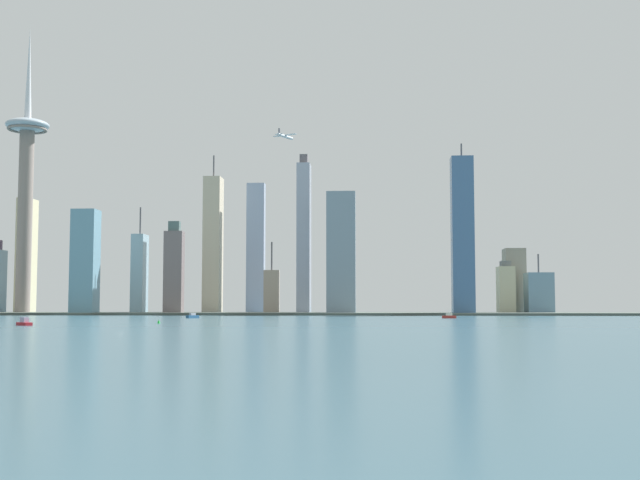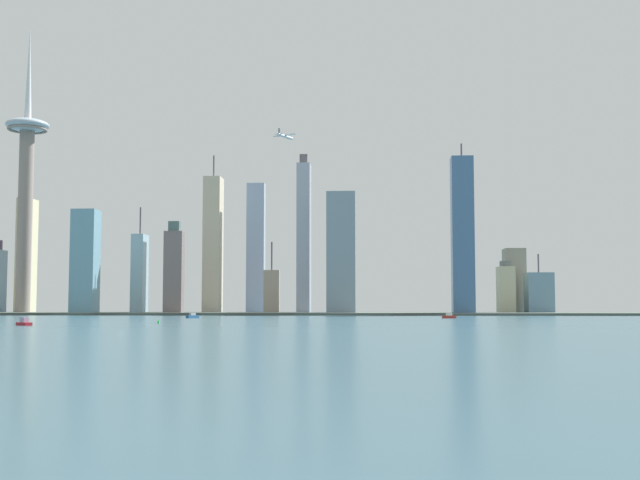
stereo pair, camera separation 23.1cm
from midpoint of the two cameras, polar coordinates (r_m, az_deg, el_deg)
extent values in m
plane|color=#30505D|center=(315.67, -13.68, -6.26)|extent=(6000.00, 6000.00, 0.00)
cube|color=#46514A|center=(795.00, -3.18, -5.13)|extent=(772.54, 77.44, 2.26)
cylinder|color=gray|center=(879.59, -19.79, 1.38)|extent=(14.51, 14.51, 191.95)
ellipsoid|color=#9DADBA|center=(894.02, -19.62, 7.51)|extent=(43.22, 43.22, 12.83)
torus|color=gray|center=(893.12, -19.63, 7.23)|extent=(39.31, 39.31, 2.57)
cone|color=silver|center=(906.75, -19.53, 10.91)|extent=(7.25, 7.25, 96.93)
cube|color=#64889D|center=(852.00, 14.96, -3.62)|extent=(25.56, 27.47, 41.65)
cylinder|color=#4C4C51|center=(852.90, 14.92, -1.58)|extent=(1.60, 1.60, 18.95)
cube|color=#9DADCB|center=(871.94, -4.47, -0.59)|extent=(18.64, 13.65, 138.39)
cube|color=#9BA3B7|center=(832.83, -1.12, 0.08)|extent=(13.21, 24.73, 152.80)
cube|color=#605B5F|center=(843.12, -1.11, 5.58)|extent=(7.92, 14.84, 9.40)
cube|color=#C3B890|center=(922.34, -19.70, -1.06)|extent=(13.02, 27.74, 121.88)
cylinder|color=#4C4C51|center=(929.41, -19.58, 3.53)|extent=(1.60, 1.60, 27.36)
cube|color=gray|center=(880.64, 13.34, -2.81)|extent=(20.73, 27.05, 68.09)
cube|color=slate|center=(814.16, -10.10, -2.26)|extent=(18.05, 13.09, 81.49)
cube|color=#4D6361|center=(817.13, -10.05, 0.94)|extent=(10.83, 7.85, 9.82)
cube|color=#BFB690|center=(846.57, 12.78, -3.44)|extent=(15.91, 23.30, 48.01)
cube|color=#5D605F|center=(847.42, 12.75, -1.62)|extent=(9.55, 13.98, 5.63)
cube|color=#8CAFBE|center=(852.60, -12.41, -2.34)|extent=(12.51, 22.25, 80.88)
cylinder|color=#4C4C51|center=(856.24, -12.35, 1.30)|extent=(1.60, 1.60, 28.11)
cube|color=gray|center=(799.59, 1.49, -0.93)|extent=(27.98, 23.67, 119.47)
cube|color=#3E628C|center=(786.12, 9.87, 0.30)|extent=(20.58, 18.87, 149.78)
cylinder|color=#4C4C51|center=(796.91, 9.79, 6.15)|extent=(1.60, 1.60, 13.02)
cube|color=#6091A6|center=(829.24, -15.98, -1.48)|extent=(23.37, 21.76, 102.19)
cube|color=beige|center=(865.11, -7.43, -0.38)|extent=(17.56, 24.76, 143.10)
cylinder|color=#4C4C51|center=(874.94, -7.37, 5.08)|extent=(1.60, 1.60, 23.63)
cube|color=tan|center=(832.66, -3.37, -3.64)|extent=(15.04, 12.75, 44.64)
cylinder|color=#4C4C51|center=(833.98, -3.36, -1.12)|extent=(1.60, 1.60, 28.69)
cube|color=#A81E26|center=(432.24, -19.83, -5.50)|extent=(10.73, 10.49, 1.53)
cube|color=#9991AF|center=(432.20, -19.82, -5.23)|extent=(5.36, 5.28, 2.57)
cube|color=#25537E|center=(627.68, -8.83, -5.28)|extent=(8.66, 10.83, 2.04)
cube|color=#A1A4AD|center=(627.66, -8.83, -5.10)|extent=(4.48, 5.21, 1.81)
cube|color=#A72F29|center=(616.78, 8.95, -5.30)|extent=(10.46, 4.63, 1.93)
cube|color=silver|center=(616.75, 8.95, -5.12)|extent=(4.72, 2.87, 1.88)
cylinder|color=silver|center=(616.72, 8.95, -4.88)|extent=(0.24, 0.24, 3.31)
cone|color=green|center=(458.81, -11.12, -5.56)|extent=(1.67, 1.67, 2.17)
cylinder|color=silver|center=(832.98, -2.44, 7.19)|extent=(14.12, 23.49, 2.94)
sphere|color=silver|center=(843.20, -1.97, 7.04)|extent=(2.94, 2.94, 2.94)
cube|color=silver|center=(833.25, -2.44, 7.28)|extent=(25.12, 15.13, 0.50)
cube|color=silver|center=(824.53, -2.84, 7.34)|extent=(9.31, 6.29, 0.40)
cube|color=#2D333D|center=(825.26, -2.84, 7.58)|extent=(1.48, 2.21, 5.00)
camera|label=1|loc=(0.12, -89.99, 0.00)|focal=46.13mm
camera|label=2|loc=(0.12, 90.01, 0.00)|focal=46.13mm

